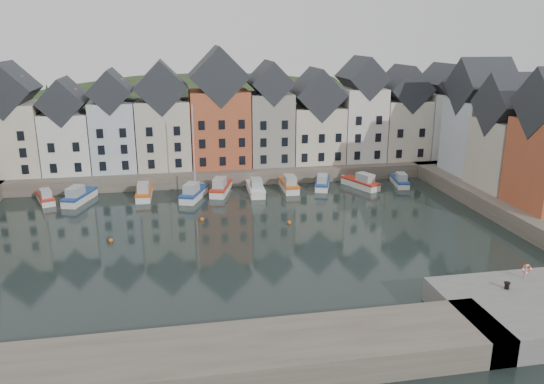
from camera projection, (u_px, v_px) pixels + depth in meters
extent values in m
plane|color=black|center=(244.00, 243.00, 56.27)|extent=(260.00, 260.00, 0.00)
cube|color=brown|center=(219.00, 167.00, 84.25)|extent=(90.00, 16.00, 2.00)
cube|color=brown|center=(538.00, 206.00, 65.27)|extent=(14.00, 54.00, 2.00)
cube|color=brown|center=(133.00, 369.00, 33.51)|extent=(50.00, 6.00, 2.00)
ellipsoid|color=black|center=(211.00, 224.00, 114.18)|extent=(153.60, 70.40, 64.00)
sphere|color=black|center=(134.00, 104.00, 99.34)|extent=(5.77, 5.77, 5.77)
sphere|color=black|center=(320.00, 97.00, 115.53)|extent=(5.27, 5.27, 5.27)
sphere|color=black|center=(360.00, 101.00, 110.64)|extent=(5.07, 5.07, 5.07)
sphere|color=black|center=(277.00, 103.00, 108.53)|extent=(5.01, 5.01, 5.01)
sphere|color=black|center=(9.00, 115.00, 101.16)|extent=(3.94, 3.94, 3.94)
sphere|color=black|center=(336.00, 98.00, 115.68)|extent=(5.21, 5.21, 5.21)
sphere|color=black|center=(216.00, 100.00, 109.50)|extent=(5.45, 5.45, 5.45)
sphere|color=black|center=(398.00, 107.00, 106.33)|extent=(4.49, 4.49, 4.49)
cube|color=beige|center=(15.00, 139.00, 75.55)|extent=(7.67, 8.00, 10.07)
cube|color=#212529|center=(8.00, 89.00, 73.57)|extent=(7.67, 8.16, 7.67)
cube|color=silver|center=(69.00, 142.00, 77.03)|extent=(6.56, 8.00, 8.61)
cube|color=#212529|center=(64.00, 101.00, 75.34)|extent=(6.56, 8.16, 6.56)
cube|color=#B5BFC9|center=(115.00, 135.00, 77.97)|extent=(6.20, 8.00, 10.02)
cube|color=#212529|center=(111.00, 91.00, 76.10)|extent=(6.20, 8.16, 6.20)
cube|color=#BFB5A1|center=(164.00, 134.00, 79.20)|extent=(7.70, 8.00, 10.08)
cube|color=#212529|center=(161.00, 87.00, 77.22)|extent=(7.70, 8.16, 7.70)
cube|color=#AB5031|center=(220.00, 128.00, 80.48)|extent=(8.69, 8.00, 11.28)
cube|color=#212529|center=(218.00, 76.00, 78.26)|extent=(8.69, 8.16, 8.69)
cube|color=gray|center=(269.00, 128.00, 81.90)|extent=(6.43, 8.00, 10.78)
cube|color=#212529|center=(269.00, 82.00, 79.90)|extent=(6.43, 8.16, 6.43)
cube|color=beige|center=(315.00, 134.00, 83.49)|extent=(7.88, 8.00, 8.56)
cube|color=#212529|center=(316.00, 94.00, 81.71)|extent=(7.88, 8.16, 7.88)
cube|color=silver|center=(360.00, 124.00, 84.39)|extent=(6.50, 8.00, 11.27)
cube|color=#212529|center=(362.00, 77.00, 82.31)|extent=(6.50, 8.16, 6.50)
cube|color=beige|center=(401.00, 128.00, 85.89)|extent=(7.23, 8.00, 9.32)
cube|color=#212529|center=(403.00, 88.00, 84.04)|extent=(7.23, 8.16, 7.23)
cube|color=silver|center=(440.00, 124.00, 86.94)|extent=(6.18, 8.00, 10.32)
cube|color=#212529|center=(444.00, 83.00, 85.03)|extent=(6.18, 8.16, 6.18)
cube|color=#B5BFC9|center=(478.00, 137.00, 75.82)|extent=(7.47, 8.00, 10.38)
cube|color=#212529|center=(483.00, 86.00, 73.77)|extent=(7.62, 8.00, 8.00)
cube|color=#BFB5A1|center=(511.00, 154.00, 68.49)|extent=(8.14, 8.00, 8.89)
cube|color=#212529|center=(518.00, 104.00, 66.66)|extent=(8.30, 8.00, 8.00)
sphere|color=#C15416|center=(202.00, 219.00, 63.07)|extent=(0.50, 0.50, 0.50)
sphere|color=#C15416|center=(289.00, 223.00, 61.99)|extent=(0.50, 0.50, 0.50)
sphere|color=#C15416|center=(111.00, 241.00, 56.61)|extent=(0.50, 0.50, 0.50)
cube|color=silver|center=(46.00, 200.00, 70.06)|extent=(3.39, 5.60, 0.98)
cube|color=#B12B19|center=(45.00, 196.00, 69.90)|extent=(3.51, 5.73, 0.22)
cube|color=#9B9EA3|center=(46.00, 193.00, 69.09)|extent=(1.93, 2.45, 1.07)
cube|color=silver|center=(80.00, 199.00, 70.21)|extent=(3.86, 6.73, 1.18)
cube|color=navy|center=(79.00, 194.00, 70.03)|extent=(4.00, 6.88, 0.27)
cube|color=#9B9EA3|center=(75.00, 192.00, 68.93)|extent=(2.24, 2.92, 1.29)
cube|color=silver|center=(144.00, 195.00, 72.08)|extent=(2.00, 6.27, 1.14)
cube|color=#C15416|center=(144.00, 190.00, 71.90)|extent=(2.10, 6.39, 0.26)
cube|color=#9B9EA3|center=(143.00, 188.00, 70.84)|extent=(1.50, 2.52, 1.25)
cube|color=silver|center=(194.00, 196.00, 71.60)|extent=(4.19, 6.81, 1.20)
cube|color=navy|center=(194.00, 191.00, 71.41)|extent=(4.34, 6.97, 0.27)
cube|color=#9B9EA3|center=(191.00, 188.00, 70.30)|extent=(2.37, 2.99, 1.31)
cylinder|color=silver|center=(194.00, 150.00, 70.46)|extent=(0.15, 0.15, 11.99)
cube|color=silver|center=(221.00, 190.00, 74.17)|extent=(3.72, 6.83, 1.20)
cube|color=#B12B19|center=(221.00, 185.00, 73.99)|extent=(3.86, 6.99, 0.27)
cube|color=#9B9EA3|center=(220.00, 183.00, 72.86)|extent=(2.20, 2.94, 1.31)
cube|color=silver|center=(256.00, 191.00, 73.94)|extent=(2.10, 6.47, 1.18)
cube|color=silver|center=(255.00, 186.00, 73.75)|extent=(2.21, 6.61, 0.27)
cube|color=#9B9EA3|center=(256.00, 184.00, 72.66)|extent=(1.57, 2.61, 1.28)
cube|color=silver|center=(289.00, 187.00, 75.71)|extent=(2.03, 6.37, 1.16)
cube|color=#C15416|center=(289.00, 183.00, 75.53)|extent=(2.14, 6.50, 0.26)
cube|color=#9B9EA3|center=(290.00, 180.00, 74.45)|extent=(1.53, 2.56, 1.27)
cube|color=silver|center=(322.00, 185.00, 76.73)|extent=(3.57, 6.11, 1.07)
cube|color=navy|center=(323.00, 181.00, 76.56)|extent=(3.70, 6.25, 0.24)
cube|color=#9B9EA3|center=(322.00, 179.00, 75.56)|extent=(2.06, 2.66, 1.17)
cube|color=silver|center=(360.00, 185.00, 76.75)|extent=(4.29, 6.55, 1.16)
cube|color=#B12B19|center=(360.00, 181.00, 76.57)|extent=(4.44, 6.71, 0.26)
cube|color=#9B9EA3|center=(365.00, 178.00, 75.64)|extent=(2.37, 2.91, 1.26)
cube|color=silver|center=(399.00, 183.00, 78.03)|extent=(2.59, 5.71, 1.01)
cube|color=navy|center=(400.00, 179.00, 77.87)|extent=(2.70, 5.83, 0.23)
cube|color=#9B9EA3|center=(401.00, 177.00, 76.92)|extent=(1.65, 2.39, 1.10)
cylinder|color=black|center=(507.00, 286.00, 41.80)|extent=(0.36, 0.36, 0.50)
cylinder|color=black|center=(507.00, 283.00, 41.72)|extent=(0.48, 0.48, 0.08)
cube|color=gray|center=(525.00, 272.00, 43.50)|extent=(0.10, 0.10, 1.10)
torus|color=red|center=(526.00, 269.00, 43.36)|extent=(0.80, 0.14, 0.80)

